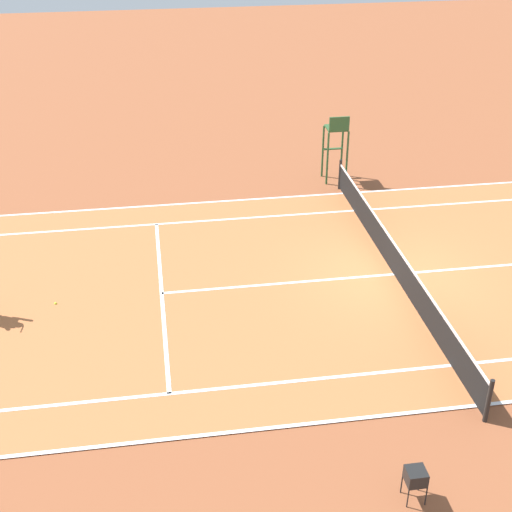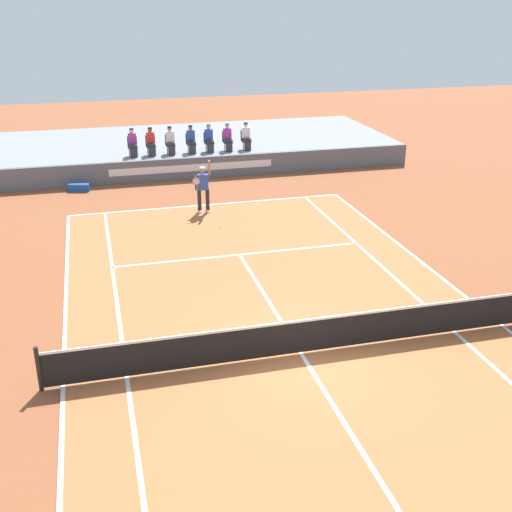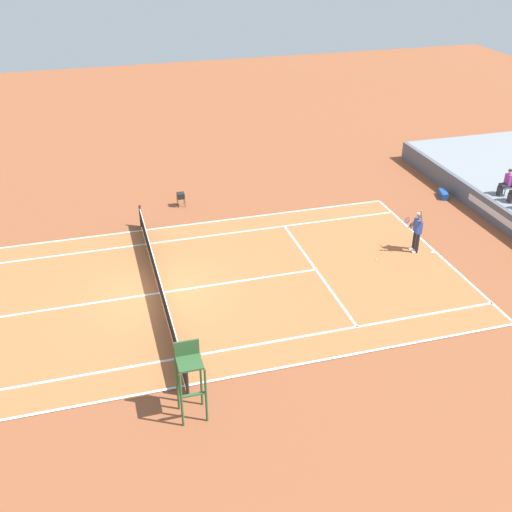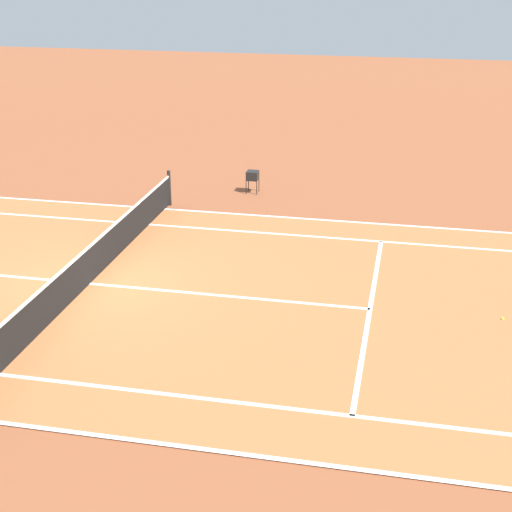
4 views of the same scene
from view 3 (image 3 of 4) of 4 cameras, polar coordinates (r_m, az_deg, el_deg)
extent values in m
plane|color=brown|center=(24.08, -8.86, -3.44)|extent=(80.00, 80.00, 0.00)
cube|color=#B76638|center=(24.08, -8.86, -3.42)|extent=(10.98, 23.78, 0.02)
cube|color=white|center=(27.68, 16.22, 0.38)|extent=(10.98, 0.10, 0.01)
cube|color=white|center=(28.83, -10.41, 2.35)|extent=(0.10, 23.78, 0.01)
cube|color=white|center=(19.69, -6.54, -11.80)|extent=(0.10, 23.78, 0.01)
cube|color=white|center=(27.61, -10.07, 1.09)|extent=(0.10, 23.78, 0.01)
cube|color=white|center=(20.74, -7.22, -9.36)|extent=(0.10, 23.78, 0.01)
cube|color=white|center=(25.40, 5.55, -1.26)|extent=(8.22, 0.10, 0.01)
cube|color=white|center=(24.07, -8.86, -3.39)|extent=(0.10, 12.80, 0.01)
cube|color=white|center=(27.63, 16.04, 0.36)|extent=(0.10, 0.20, 0.01)
cylinder|color=black|center=(29.01, -10.61, 3.64)|extent=(0.10, 0.10, 1.07)
cylinder|color=black|center=(19.02, -6.38, -11.51)|extent=(0.10, 0.10, 1.07)
cube|color=black|center=(23.83, -8.94, -2.47)|extent=(11.78, 0.02, 0.84)
cube|color=white|center=(23.61, -9.02, -1.60)|extent=(11.78, 0.03, 0.06)
cube|color=#474C56|center=(31.69, 22.07, 5.94)|extent=(0.44, 0.44, 0.06)
cube|color=#474C56|center=(31.72, 22.45, 6.38)|extent=(0.44, 0.06, 0.44)
cylinder|color=#4C4C51|center=(31.55, 21.96, 5.43)|extent=(0.04, 0.04, 0.38)
cylinder|color=#4C4C51|center=(31.81, 21.60, 5.69)|extent=(0.04, 0.04, 0.38)
cube|color=#2D2D33|center=(31.60, 21.95, 6.06)|extent=(0.34, 0.44, 0.16)
cube|color=#2D2D33|center=(31.58, 21.57, 5.58)|extent=(0.30, 0.14, 0.44)
cube|color=purple|center=(31.59, 22.28, 6.56)|extent=(0.36, 0.22, 0.52)
sphere|color=beige|center=(31.46, 22.41, 7.18)|extent=(0.20, 0.20, 0.20)
cylinder|color=black|center=(31.43, 22.44, 7.33)|extent=(0.19, 0.19, 0.05)
cylinder|color=#4C4C51|center=(31.21, 22.46, 5.07)|extent=(0.04, 0.04, 0.38)
cube|color=#2D2D33|center=(30.99, 22.43, 4.96)|extent=(0.30, 0.14, 0.44)
cylinder|color=#232328|center=(27.21, 14.66, 1.14)|extent=(0.15, 0.15, 0.92)
cylinder|color=#232328|center=(27.47, 14.41, 1.45)|extent=(0.15, 0.15, 0.92)
cube|color=white|center=(27.38, 14.44, 0.37)|extent=(0.15, 0.29, 0.10)
cube|color=white|center=(27.63, 14.19, 0.69)|extent=(0.15, 0.29, 0.10)
cube|color=#2D4CA8|center=(27.00, 14.73, 2.72)|extent=(0.42, 0.28, 0.60)
sphere|color=#A37556|center=(26.80, 14.86, 3.61)|extent=(0.22, 0.22, 0.22)
cylinder|color=white|center=(26.76, 14.89, 3.78)|extent=(0.21, 0.21, 0.06)
cylinder|color=#A37556|center=(26.54, 15.04, 3.54)|extent=(0.11, 0.22, 0.61)
cylinder|color=#A37556|center=(27.16, 14.34, 2.99)|extent=(0.12, 0.33, 0.56)
cylinder|color=black|center=(27.20, 14.04, 2.76)|extent=(0.06, 0.19, 0.25)
torus|color=red|center=(27.01, 13.77, 3.21)|extent=(0.32, 0.22, 0.26)
cylinder|color=silver|center=(27.01, 13.77, 3.21)|extent=(0.29, 0.19, 0.22)
sphere|color=#D1E533|center=(26.49, 11.03, -0.29)|extent=(0.07, 0.07, 0.07)
cylinder|color=#2D562D|center=(17.91, -4.63, -12.73)|extent=(0.07, 0.07, 1.90)
cylinder|color=#2D562D|center=(17.84, -6.89, -13.09)|extent=(0.07, 0.07, 1.90)
cylinder|color=#2D562D|center=(18.43, -5.09, -11.31)|extent=(0.07, 0.07, 1.90)
cylinder|color=#2D562D|center=(18.36, -7.28, -11.65)|extent=(0.07, 0.07, 1.90)
cube|color=#2D562D|center=(17.50, -6.14, -9.79)|extent=(0.70, 0.70, 0.06)
cube|color=#2D562D|center=(17.60, -6.40, -8.41)|extent=(0.06, 0.70, 0.48)
cube|color=#2D562D|center=(17.83, -5.80, -12.61)|extent=(0.10, 0.70, 0.04)
cube|color=#194799|center=(33.12, 16.89, 5.47)|extent=(0.90, 0.55, 0.32)
cylinder|color=#194799|center=(33.49, 16.72, 5.77)|extent=(0.15, 0.32, 0.32)
cylinder|color=#194799|center=(32.75, 17.06, 5.17)|extent=(0.15, 0.32, 0.32)
cube|color=black|center=(30.78, -6.97, 5.55)|extent=(0.36, 0.36, 0.28)
cylinder|color=black|center=(31.06, -7.30, 5.04)|extent=(0.02, 0.02, 0.42)
cylinder|color=black|center=(30.75, -7.19, 4.79)|extent=(0.02, 0.02, 0.42)
cylinder|color=black|center=(31.10, -6.68, 5.12)|extent=(0.02, 0.02, 0.42)
cylinder|color=black|center=(30.80, -6.57, 4.87)|extent=(0.02, 0.02, 0.42)
ellipsoid|color=#D1E533|center=(30.75, -6.98, 5.68)|extent=(0.30, 0.30, 0.12)
camera|label=1|loc=(37.58, -3.43, 25.37)|focal=50.46mm
camera|label=2|loc=(27.25, -39.75, 12.61)|focal=45.05mm
camera|label=4|loc=(11.83, 37.75, -6.07)|focal=53.86mm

